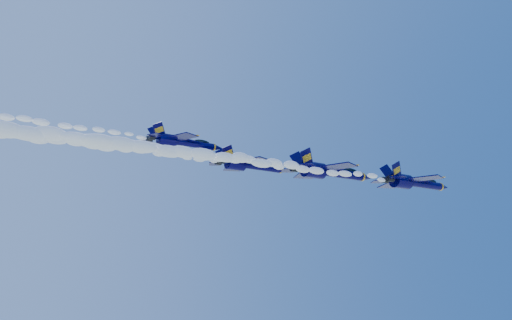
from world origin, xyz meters
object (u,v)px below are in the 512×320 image
jet_second (330,172)px  jet_fourth (182,142)px  jet_lead (414,183)px  jet_third (250,165)px

jet_second → jet_fourth: bearing=145.7°
jet_lead → jet_fourth: 41.72m
jet_lead → jet_fourth: (-33.10, 24.08, 8.02)m
jet_third → jet_fourth: jet_fourth is taller
jet_second → jet_fourth: (-21.92, 14.96, 5.73)m
jet_fourth → jet_lead: bearing=-36.0°
jet_lead → jet_fourth: jet_fourth is taller
jet_lead → jet_second: (-11.19, 9.12, 2.29)m
jet_second → jet_third: (-9.17, 12.00, 2.43)m
jet_second → jet_lead: bearing=-39.2°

